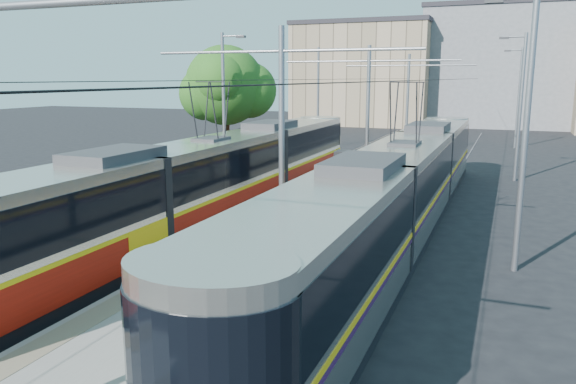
% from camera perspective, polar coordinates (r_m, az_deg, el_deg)
% --- Properties ---
extents(ground, '(160.00, 160.00, 0.00)m').
position_cam_1_polar(ground, '(13.01, -14.56, -14.64)').
color(ground, black).
rests_on(ground, ground).
extents(platform, '(4.00, 50.00, 0.30)m').
position_cam_1_polar(platform, '(27.80, 6.42, 0.06)').
color(platform, gray).
rests_on(platform, ground).
extents(tactile_strip_left, '(0.70, 50.00, 0.01)m').
position_cam_1_polar(tactile_strip_left, '(28.18, 3.58, 0.58)').
color(tactile_strip_left, gray).
rests_on(tactile_strip_left, platform).
extents(tactile_strip_right, '(0.70, 50.00, 0.01)m').
position_cam_1_polar(tactile_strip_right, '(27.44, 9.35, 0.15)').
color(tactile_strip_right, gray).
rests_on(tactile_strip_right, platform).
extents(rails, '(8.71, 70.00, 0.03)m').
position_cam_1_polar(rails, '(27.83, 6.41, -0.22)').
color(rails, gray).
rests_on(rails, ground).
extents(tram_left, '(2.43, 28.71, 5.50)m').
position_cam_1_polar(tram_left, '(22.10, -7.71, 1.15)').
color(tram_left, black).
rests_on(tram_left, ground).
extents(tram_right, '(2.43, 30.10, 5.50)m').
position_cam_1_polar(tram_right, '(20.81, 11.60, 0.79)').
color(tram_right, black).
rests_on(tram_right, ground).
extents(catenary, '(9.20, 70.00, 7.00)m').
position_cam_1_polar(catenary, '(24.54, 4.87, 8.86)').
color(catenary, gray).
rests_on(catenary, platform).
extents(street_lamps, '(15.18, 38.22, 8.00)m').
position_cam_1_polar(street_lamps, '(31.17, 8.56, 8.72)').
color(street_lamps, gray).
rests_on(street_lamps, ground).
extents(shelter, '(0.64, 1.00, 2.16)m').
position_cam_1_polar(shelter, '(25.34, 5.51, 1.90)').
color(shelter, black).
rests_on(shelter, platform).
extents(tree, '(5.20, 4.81, 7.56)m').
position_cam_1_polar(tree, '(34.08, -5.78, 10.58)').
color(tree, '#382314').
rests_on(tree, ground).
extents(building_left, '(16.32, 12.24, 12.20)m').
position_cam_1_polar(building_left, '(71.39, 7.96, 11.81)').
color(building_left, tan).
rests_on(building_left, ground).
extents(building_centre, '(18.36, 14.28, 13.88)m').
position_cam_1_polar(building_centre, '(73.33, 21.26, 11.80)').
color(building_centre, gray).
rests_on(building_centre, ground).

